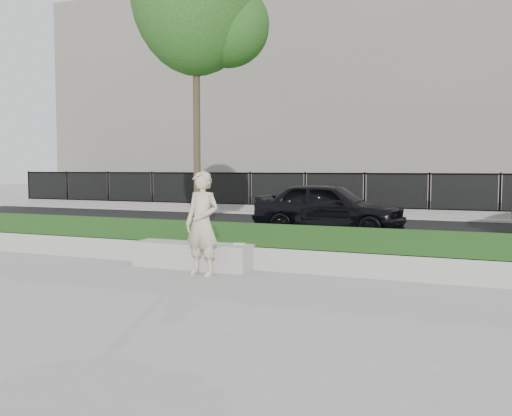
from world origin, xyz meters
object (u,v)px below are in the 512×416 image
at_px(man, 202,223).
at_px(car_dark, 329,207).
at_px(stone_bench, 193,255).
at_px(book, 239,244).

distance_m(man, car_dark, 6.40).
xyz_separation_m(stone_bench, man, (0.49, -0.55, 0.64)).
bearing_deg(book, car_dark, 76.15).
bearing_deg(man, book, 70.79).
xyz_separation_m(stone_bench, book, (0.85, 0.13, 0.23)).
bearing_deg(car_dark, stone_bench, 174.76).
distance_m(stone_bench, car_dark, 5.92).
relative_size(stone_bench, car_dark, 0.54).
height_order(stone_bench, man, man).
bearing_deg(car_dark, man, 179.82).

